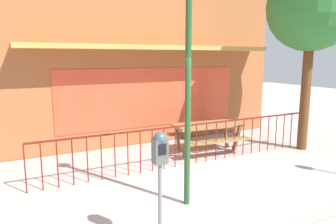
{
  "coord_description": "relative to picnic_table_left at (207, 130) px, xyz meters",
  "views": [
    {
      "loc": [
        -3.72,
        -3.94,
        2.5
      ],
      "look_at": [
        -0.41,
        2.57,
        1.23
      ],
      "focal_mm": 33.51,
      "sensor_mm": 36.0,
      "label": 1
    }
  ],
  "objects": [
    {
      "name": "picnic_table_left",
      "position": [
        0.0,
        0.0,
        0.0
      ],
      "size": [
        1.92,
        1.52,
        0.79
      ],
      "color": "#94663D",
      "rests_on": "ground"
    },
    {
      "name": "pub_storefront",
      "position": [
        -0.89,
        1.8,
        2.19
      ],
      "size": [
        8.52,
        1.26,
        5.64
      ],
      "color": "brown",
      "rests_on": "ground"
    },
    {
      "name": "parking_meter_near",
      "position": [
        -2.96,
        -3.28,
        0.6
      ],
      "size": [
        0.18,
        0.17,
        1.58
      ],
      "color": "gray",
      "rests_on": "ground"
    },
    {
      "name": "ground",
      "position": [
        -0.89,
        -2.81,
        -0.61
      ],
      "size": [
        40.0,
        40.0,
        0.0
      ],
      "primitive_type": "plane",
      "color": "#B2A4A1"
    },
    {
      "name": "patio_fence_front",
      "position": [
        -0.89,
        -0.64,
        0.05
      ],
      "size": [
        7.18,
        0.04,
        0.97
      ],
      "color": "maroon",
      "rests_on": "ground"
    },
    {
      "name": "street_lamp",
      "position": [
        -2.01,
        -2.36,
        1.97
      ],
      "size": [
        0.28,
        0.28,
        3.96
      ],
      "color": "#244C23",
      "rests_on": "ground"
    },
    {
      "name": "street_tree",
      "position": [
        2.5,
        -0.95,
        3.15
      ],
      "size": [
        2.29,
        2.29,
        4.95
      ],
      "color": "brown",
      "rests_on": "ground"
    }
  ]
}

